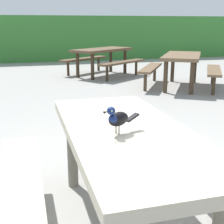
{
  "coord_description": "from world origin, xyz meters",
  "views": [
    {
      "loc": [
        -0.85,
        -2.08,
        1.4
      ],
      "look_at": [
        -0.32,
        -0.14,
        0.84
      ],
      "focal_mm": 50.98,
      "sensor_mm": 36.0,
      "label": 1
    }
  ],
  "objects_px": {
    "picnic_table_foreground": "(127,155)",
    "picnic_table_mid_right": "(102,55)",
    "bird_grackle": "(117,118)",
    "picnic_table_far_centre": "(182,63)"
  },
  "relations": [
    {
      "from": "picnic_table_foreground",
      "to": "picnic_table_mid_right",
      "type": "bearing_deg",
      "value": 77.72
    },
    {
      "from": "bird_grackle",
      "to": "picnic_table_mid_right",
      "type": "bearing_deg",
      "value": 77.14
    },
    {
      "from": "picnic_table_far_centre",
      "to": "picnic_table_mid_right",
      "type": "bearing_deg",
      "value": 121.46
    },
    {
      "from": "picnic_table_foreground",
      "to": "picnic_table_far_centre",
      "type": "distance_m",
      "value": 5.37
    },
    {
      "from": "picnic_table_far_centre",
      "to": "picnic_table_foreground",
      "type": "bearing_deg",
      "value": -121.15
    },
    {
      "from": "bird_grackle",
      "to": "picnic_table_far_centre",
      "type": "xyz_separation_m",
      "value": [
        2.87,
        4.68,
        -0.29
      ]
    },
    {
      "from": "picnic_table_foreground",
      "to": "bird_grackle",
      "type": "height_order",
      "value": "bird_grackle"
    },
    {
      "from": "picnic_table_foreground",
      "to": "bird_grackle",
      "type": "distance_m",
      "value": 0.31
    },
    {
      "from": "picnic_table_foreground",
      "to": "picnic_table_far_centre",
      "type": "relative_size",
      "value": 0.77
    },
    {
      "from": "bird_grackle",
      "to": "picnic_table_far_centre",
      "type": "bearing_deg",
      "value": 58.49
    }
  ]
}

